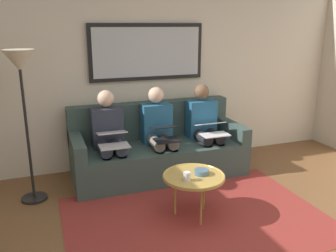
# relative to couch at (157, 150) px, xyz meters

# --- Properties ---
(wall_rear) EXTENTS (6.00, 0.12, 2.60)m
(wall_rear) POSITION_rel_couch_xyz_m (0.00, -0.48, 0.99)
(wall_rear) COLOR beige
(wall_rear) RESTS_ON ground_plane
(area_rug) EXTENTS (2.60, 1.80, 0.01)m
(area_rug) POSITION_rel_couch_xyz_m (0.00, 1.27, -0.31)
(area_rug) COLOR maroon
(area_rug) RESTS_ON ground_plane
(couch) EXTENTS (2.20, 0.90, 0.90)m
(couch) POSITION_rel_couch_xyz_m (0.00, 0.00, 0.00)
(couch) COLOR #384C47
(couch) RESTS_ON ground_plane
(framed_mirror) EXTENTS (1.55, 0.05, 0.74)m
(framed_mirror) POSITION_rel_couch_xyz_m (0.00, -0.39, 1.24)
(framed_mirror) COLOR black
(coffee_table) EXTENTS (0.62, 0.62, 0.46)m
(coffee_table) POSITION_rel_couch_xyz_m (0.02, 1.22, 0.13)
(coffee_table) COLOR tan
(coffee_table) RESTS_ON ground_plane
(cup) EXTENTS (0.07, 0.07, 0.09)m
(cup) POSITION_rel_couch_xyz_m (0.13, 1.31, 0.19)
(cup) COLOR silver
(cup) RESTS_ON coffee_table
(bowl) EXTENTS (0.15, 0.15, 0.05)m
(bowl) POSITION_rel_couch_xyz_m (-0.07, 1.22, 0.17)
(bowl) COLOR slate
(bowl) RESTS_ON coffee_table
(person_left) EXTENTS (0.38, 0.58, 1.14)m
(person_left) POSITION_rel_couch_xyz_m (-0.64, 0.07, 0.30)
(person_left) COLOR #235B84
(person_left) RESTS_ON couch
(laptop_white) EXTENTS (0.35, 0.35, 0.15)m
(laptop_white) POSITION_rel_couch_xyz_m (-0.64, 0.31, 0.32)
(laptop_white) COLOR white
(person_middle) EXTENTS (0.38, 0.58, 1.14)m
(person_middle) POSITION_rel_couch_xyz_m (0.00, 0.07, 0.30)
(person_middle) COLOR #235B84
(person_middle) RESTS_ON couch
(laptop_black) EXTENTS (0.30, 0.37, 0.15)m
(laptop_black) POSITION_rel_couch_xyz_m (0.00, 0.31, 0.32)
(laptop_black) COLOR black
(person_right) EXTENTS (0.38, 0.58, 1.14)m
(person_right) POSITION_rel_couch_xyz_m (0.64, 0.07, 0.30)
(person_right) COLOR #2D3342
(person_right) RESTS_ON couch
(laptop_silver) EXTENTS (0.34, 0.37, 0.15)m
(laptop_silver) POSITION_rel_couch_xyz_m (0.64, 0.31, 0.32)
(laptop_silver) COLOR silver
(standing_lamp) EXTENTS (0.32, 0.32, 1.66)m
(standing_lamp) POSITION_rel_couch_xyz_m (1.55, 0.27, 1.06)
(standing_lamp) COLOR black
(standing_lamp) RESTS_ON ground_plane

